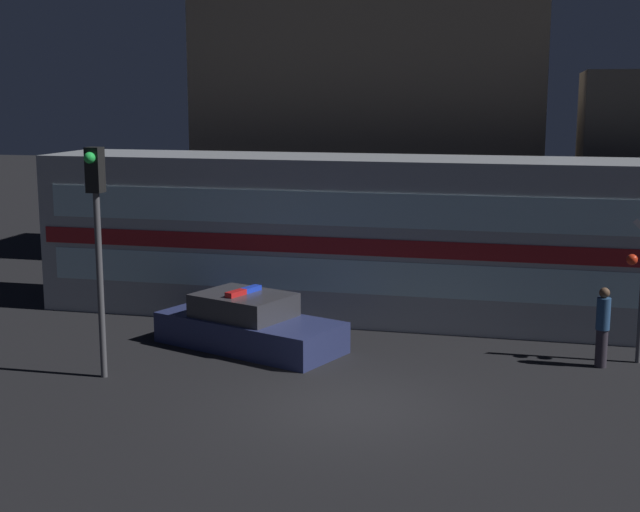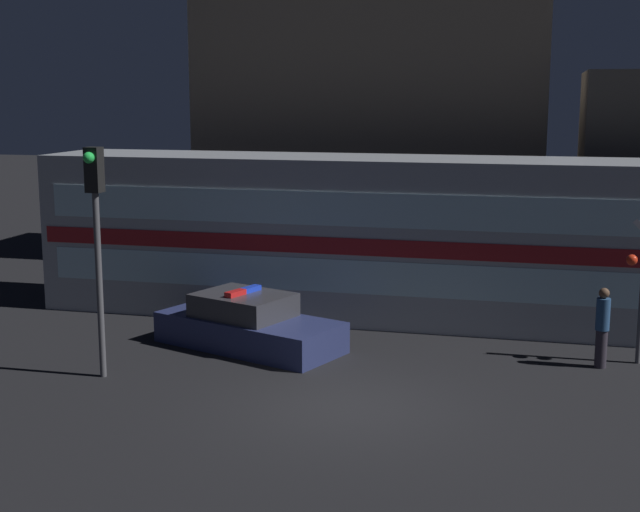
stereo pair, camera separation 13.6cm
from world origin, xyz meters
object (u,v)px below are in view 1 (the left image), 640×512
(police_car, at_px, (248,326))
(pedestrian, at_px, (603,326))
(train, at_px, (382,238))
(traffic_light_corner, at_px, (97,218))

(police_car, xyz_separation_m, pedestrian, (7.80, 0.34, 0.39))
(train, distance_m, pedestrian, 6.34)
(train, bearing_deg, police_car, -124.81)
(train, distance_m, traffic_light_corner, 8.02)
(train, relative_size, traffic_light_corner, 3.80)
(pedestrian, bearing_deg, train, 148.76)
(police_car, distance_m, pedestrian, 7.81)
(train, xyz_separation_m, pedestrian, (5.32, -3.23, -1.19))
(train, relative_size, police_car, 3.83)
(police_car, height_order, traffic_light_corner, traffic_light_corner)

